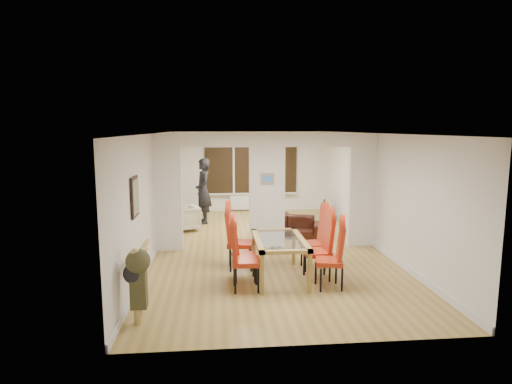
{
  "coord_description": "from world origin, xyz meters",
  "views": [
    {
      "loc": [
        -1.12,
        -9.48,
        2.72
      ],
      "look_at": [
        -0.19,
        0.6,
        1.2
      ],
      "focal_mm": 30.0,
      "sensor_mm": 36.0,
      "label": 1
    }
  ],
  "objects": [
    {
      "name": "armchair",
      "position": [
        -2.0,
        1.86,
        0.33
      ],
      "size": [
        0.9,
        0.91,
        0.66
      ],
      "primitive_type": "imported",
      "rotation": [
        0.0,
        0.0,
        -1.23
      ],
      "color": "beige",
      "rests_on": "floor"
    },
    {
      "name": "dining_chair_lc",
      "position": [
        -0.69,
        -1.44,
        0.59
      ],
      "size": [
        0.54,
        0.54,
        1.18
      ],
      "primitive_type": null,
      "rotation": [
        0.0,
        0.0,
        -0.15
      ],
      "color": "#A92A11",
      "rests_on": "floor"
    },
    {
      "name": "bay_window_blinds",
      "position": [
        0.0,
        4.44,
        1.5
      ],
      "size": [
        3.0,
        0.08,
        1.8
      ],
      "primitive_type": "cube",
      "color": "black",
      "rests_on": "room_walls"
    },
    {
      "name": "dining_chair_la",
      "position": [
        -0.65,
        -2.54,
        0.58
      ],
      "size": [
        0.48,
        0.48,
        1.16
      ],
      "primitive_type": null,
      "rotation": [
        0.0,
        0.0,
        -0.04
      ],
      "color": "#A92A11",
      "rests_on": "floor"
    },
    {
      "name": "dining_table",
      "position": [
        -0.01,
        -2.05,
        0.37
      ],
      "size": [
        0.89,
        1.59,
        0.74
      ],
      "primitive_type": null,
      "color": "olive",
      "rests_on": "floor"
    },
    {
      "name": "radiator",
      "position": [
        0.0,
        4.4,
        0.3
      ],
      "size": [
        1.4,
        0.08,
        0.5
      ],
      "primitive_type": "cube",
      "color": "white",
      "rests_on": "floor"
    },
    {
      "name": "coffee_table",
      "position": [
        0.41,
        2.63,
        0.12
      ],
      "size": [
        1.11,
        0.6,
        0.25
      ],
      "primitive_type": null,
      "rotation": [
        0.0,
        0.0,
        0.05
      ],
      "color": "#2F2010",
      "rests_on": "floor"
    },
    {
      "name": "bottle",
      "position": [
        0.32,
        2.74,
        0.38
      ],
      "size": [
        0.07,
        0.07,
        0.26
      ],
      "primitive_type": "cylinder",
      "color": "#143F19",
      "rests_on": "coffee_table"
    },
    {
      "name": "room_walls",
      "position": [
        0.0,
        0.0,
        1.3
      ],
      "size": [
        5.0,
        9.0,
        2.6
      ],
      "primitive_type": null,
      "color": "silver",
      "rests_on": "floor"
    },
    {
      "name": "shoes",
      "position": [
        0.17,
        -0.42,
        0.05
      ],
      "size": [
        0.23,
        0.25,
        0.1
      ],
      "primitive_type": null,
      "color": "black",
      "rests_on": "floor"
    },
    {
      "name": "television",
      "position": [
        2.0,
        2.99,
        0.26
      ],
      "size": [
        0.92,
        0.36,
        0.53
      ],
      "primitive_type": "imported",
      "rotation": [
        0.0,
        0.0,
        1.3
      ],
      "color": "black",
      "rests_on": "floor"
    },
    {
      "name": "stair_newel",
      "position": [
        -2.25,
        -3.2,
        0.55
      ],
      "size": [
        0.4,
        1.2,
        1.1
      ],
      "primitive_type": null,
      "color": "tan",
      "rests_on": "floor"
    },
    {
      "name": "dining_chair_rc",
      "position": [
        0.72,
        -1.57,
        0.57
      ],
      "size": [
        0.5,
        0.5,
        1.14
      ],
      "primitive_type": null,
      "rotation": [
        0.0,
        0.0,
        0.1
      ],
      "color": "#A92A11",
      "rests_on": "floor"
    },
    {
      "name": "dining_chair_lb",
      "position": [
        -0.64,
        -2.09,
        0.52
      ],
      "size": [
        0.46,
        0.46,
        1.04
      ],
      "primitive_type": null,
      "rotation": [
        0.0,
        0.0,
        0.12
      ],
      "color": "#A92A11",
      "rests_on": "floor"
    },
    {
      "name": "person",
      "position": [
        -1.52,
        2.69,
        0.94
      ],
      "size": [
        0.77,
        0.6,
        1.87
      ],
      "primitive_type": "imported",
      "rotation": [
        0.0,
        0.0,
        -1.32
      ],
      "color": "black",
      "rests_on": "floor"
    },
    {
      "name": "bowl",
      "position": [
        0.65,
        2.7,
        0.28
      ],
      "size": [
        0.24,
        0.24,
        0.06
      ],
      "primitive_type": "imported",
      "color": "#2F2010",
      "rests_on": "coffee_table"
    },
    {
      "name": "dining_chair_rb",
      "position": [
        0.66,
        -2.13,
        0.58
      ],
      "size": [
        0.48,
        0.48,
        1.16
      ],
      "primitive_type": null,
      "rotation": [
        0.0,
        0.0,
        0.04
      ],
      "color": "#A92A11",
      "rests_on": "floor"
    },
    {
      "name": "divider_wall",
      "position": [
        0.0,
        0.0,
        1.3
      ],
      "size": [
        5.0,
        0.18,
        2.6
      ],
      "primitive_type": "cube",
      "color": "white",
      "rests_on": "floor"
    },
    {
      "name": "wall_poster",
      "position": [
        -2.47,
        -2.4,
        1.6
      ],
      "size": [
        0.04,
        0.52,
        0.67
      ],
      "primitive_type": "cube",
      "color": "gray",
      "rests_on": "room_walls"
    },
    {
      "name": "sofa",
      "position": [
        0.63,
        0.96,
        0.26
      ],
      "size": [
        1.89,
        1.13,
        0.52
      ],
      "primitive_type": "imported",
      "rotation": [
        0.0,
        0.0,
        -0.26
      ],
      "color": "black",
      "rests_on": "floor"
    },
    {
      "name": "pillar_photo",
      "position": [
        0.0,
        -0.1,
        1.6
      ],
      "size": [
        0.3,
        0.03,
        0.25
      ],
      "primitive_type": "cube",
      "color": "#4C8CD8",
      "rests_on": "divider_wall"
    },
    {
      "name": "pendant_light",
      "position": [
        0.3,
        3.3,
        2.15
      ],
      "size": [
        0.36,
        0.36,
        0.36
      ],
      "primitive_type": "sphere",
      "color": "orange",
      "rests_on": "room_walls"
    },
    {
      "name": "dining_chair_ra",
      "position": [
        0.76,
        -2.6,
        0.55
      ],
      "size": [
        0.52,
        0.52,
        1.11
      ],
      "primitive_type": null,
      "rotation": [
        0.0,
        0.0,
        -0.2
      ],
      "color": "#A92A11",
      "rests_on": "floor"
    },
    {
      "name": "floor",
      "position": [
        0.0,
        0.0,
        0.0
      ],
      "size": [
        5.0,
        9.0,
        0.01
      ],
      "primitive_type": "cube",
      "color": "#A58642",
      "rests_on": "ground"
    }
  ]
}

